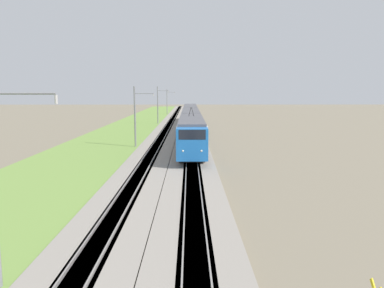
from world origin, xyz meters
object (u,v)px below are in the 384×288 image
Objects in this scene: catenary_mast_far at (158,105)px; catenary_mast_distant at (167,101)px; catenary_mast_mid at (135,116)px; passenger_train at (191,119)px.

catenary_mast_far is 34.99m from catenary_mast_distant.
catenary_mast_distant is (34.98, -0.00, -0.21)m from catenary_mast_far.
catenary_mast_mid is 0.95× the size of catenary_mast_far.
catenary_mast_mid is 69.97m from catenary_mast_distant.
catenary_mast_mid is at bearing -179.99° from catenary_mast_far.
passenger_train is at bearing -159.71° from catenary_mast_far.
catenary_mast_distant is (54.28, 7.13, 1.60)m from passenger_train.
passenger_train is at bearing -172.52° from catenary_mast_distant.
passenger_train is 7.84× the size of catenary_mast_mid.
catenary_mast_far is 1.05× the size of catenary_mast_distant.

